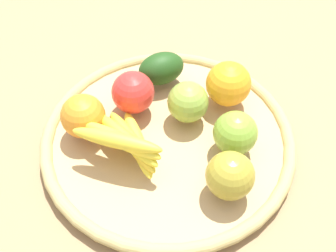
{
  "coord_description": "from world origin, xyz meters",
  "views": [
    {
      "loc": [
        -0.43,
        -0.23,
        0.62
      ],
      "look_at": [
        0.0,
        0.0,
        0.05
      ],
      "focal_mm": 45.74,
      "sensor_mm": 36.0,
      "label": 1
    }
  ],
  "objects_px": {
    "apple_2": "(235,133)",
    "apple_3": "(133,92)",
    "apple_1": "(188,102)",
    "banana_bunch": "(127,141)",
    "orange_0": "(228,84)",
    "avocado": "(161,68)",
    "orange_1": "(83,116)",
    "apple_0": "(230,176)"
  },
  "relations": [
    {
      "from": "banana_bunch",
      "to": "orange_0",
      "type": "height_order",
      "value": "orange_0"
    },
    {
      "from": "apple_2",
      "to": "orange_1",
      "type": "distance_m",
      "value": 0.26
    },
    {
      "from": "apple_2",
      "to": "orange_1",
      "type": "height_order",
      "value": "orange_1"
    },
    {
      "from": "avocado",
      "to": "orange_1",
      "type": "bearing_deg",
      "value": 163.27
    },
    {
      "from": "orange_1",
      "to": "apple_3",
      "type": "height_order",
      "value": "same"
    },
    {
      "from": "avocado",
      "to": "apple_0",
      "type": "distance_m",
      "value": 0.28
    },
    {
      "from": "apple_1",
      "to": "orange_1",
      "type": "relative_size",
      "value": 0.96
    },
    {
      "from": "orange_0",
      "to": "orange_1",
      "type": "distance_m",
      "value": 0.27
    },
    {
      "from": "apple_2",
      "to": "orange_1",
      "type": "bearing_deg",
      "value": 110.67
    },
    {
      "from": "orange_0",
      "to": "apple_1",
      "type": "xyz_separation_m",
      "value": [
        -0.07,
        0.05,
        -0.0
      ]
    },
    {
      "from": "apple_2",
      "to": "apple_3",
      "type": "distance_m",
      "value": 0.2
    },
    {
      "from": "avocado",
      "to": "apple_2",
      "type": "height_order",
      "value": "apple_2"
    },
    {
      "from": "apple_0",
      "to": "orange_1",
      "type": "bearing_deg",
      "value": 91.93
    },
    {
      "from": "avocado",
      "to": "apple_1",
      "type": "distance_m",
      "value": 0.11
    },
    {
      "from": "banana_bunch",
      "to": "orange_0",
      "type": "bearing_deg",
      "value": -25.18
    },
    {
      "from": "banana_bunch",
      "to": "avocado",
      "type": "relative_size",
      "value": 1.69
    },
    {
      "from": "apple_2",
      "to": "apple_3",
      "type": "height_order",
      "value": "apple_3"
    },
    {
      "from": "apple_3",
      "to": "apple_2",
      "type": "bearing_deg",
      "value": -89.45
    },
    {
      "from": "apple_2",
      "to": "apple_0",
      "type": "relative_size",
      "value": 0.98
    },
    {
      "from": "apple_0",
      "to": "avocado",
      "type": "bearing_deg",
      "value": 51.95
    },
    {
      "from": "banana_bunch",
      "to": "apple_1",
      "type": "relative_size",
      "value": 2.07
    },
    {
      "from": "apple_1",
      "to": "apple_2",
      "type": "xyz_separation_m",
      "value": [
        -0.03,
        -0.1,
        0.0
      ]
    },
    {
      "from": "orange_0",
      "to": "avocado",
      "type": "xyz_separation_m",
      "value": [
        -0.01,
        0.13,
        -0.01
      ]
    },
    {
      "from": "apple_1",
      "to": "apple_3",
      "type": "xyz_separation_m",
      "value": [
        -0.03,
        0.1,
        0.0
      ]
    },
    {
      "from": "apple_0",
      "to": "orange_0",
      "type": "bearing_deg",
      "value": 24.37
    },
    {
      "from": "apple_2",
      "to": "orange_1",
      "type": "xyz_separation_m",
      "value": [
        -0.09,
        0.24,
        0.0
      ]
    },
    {
      "from": "apple_1",
      "to": "apple_2",
      "type": "distance_m",
      "value": 0.11
    },
    {
      "from": "orange_0",
      "to": "apple_3",
      "type": "distance_m",
      "value": 0.18
    },
    {
      "from": "orange_1",
      "to": "apple_0",
      "type": "distance_m",
      "value": 0.27
    },
    {
      "from": "banana_bunch",
      "to": "orange_0",
      "type": "distance_m",
      "value": 0.22
    },
    {
      "from": "apple_2",
      "to": "apple_0",
      "type": "height_order",
      "value": "apple_0"
    },
    {
      "from": "orange_0",
      "to": "apple_1",
      "type": "relative_size",
      "value": 1.12
    },
    {
      "from": "orange_0",
      "to": "apple_2",
      "type": "xyz_separation_m",
      "value": [
        -0.1,
        -0.06,
        -0.0
      ]
    },
    {
      "from": "apple_3",
      "to": "apple_0",
      "type": "height_order",
      "value": "apple_3"
    },
    {
      "from": "apple_1",
      "to": "apple_3",
      "type": "distance_m",
      "value": 0.1
    },
    {
      "from": "orange_0",
      "to": "avocado",
      "type": "distance_m",
      "value": 0.14
    },
    {
      "from": "orange_1",
      "to": "apple_3",
      "type": "bearing_deg",
      "value": -26.54
    },
    {
      "from": "banana_bunch",
      "to": "apple_3",
      "type": "height_order",
      "value": "apple_3"
    },
    {
      "from": "orange_1",
      "to": "apple_3",
      "type": "xyz_separation_m",
      "value": [
        0.09,
        -0.05,
        0.0
      ]
    },
    {
      "from": "avocado",
      "to": "apple_3",
      "type": "relative_size",
      "value": 1.16
    },
    {
      "from": "apple_2",
      "to": "orange_1",
      "type": "relative_size",
      "value": 0.97
    },
    {
      "from": "orange_0",
      "to": "apple_0",
      "type": "xyz_separation_m",
      "value": [
        -0.18,
        -0.08,
        -0.0
      ]
    }
  ]
}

